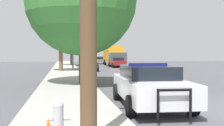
% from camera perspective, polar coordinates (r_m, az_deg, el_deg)
% --- Properties ---
extents(sidewalk_left, '(3.00, 110.00, 0.13)m').
position_cam_1_polar(sidewalk_left, '(8.68, -8.48, -9.97)').
color(sidewalk_left, '#A3A099').
rests_on(sidewalk_left, ground_plane).
extents(police_car, '(2.32, 5.16, 1.52)m').
position_cam_1_polar(police_car, '(9.90, 7.54, -4.39)').
color(police_car, white).
rests_on(police_car, ground_plane).
extents(fire_hydrant, '(0.51, 0.22, 0.75)m').
position_cam_1_polar(fire_hydrant, '(6.04, -10.83, -10.77)').
color(fire_hydrant, '#B7BCC1').
rests_on(fire_hydrant, sidewalk_left).
extents(traffic_light, '(3.46, 0.35, 5.39)m').
position_cam_1_polar(traffic_light, '(33.11, -5.70, 5.51)').
color(traffic_light, '#424247').
rests_on(traffic_light, sidewalk_left).
extents(car_background_midblock, '(2.11, 4.16, 1.36)m').
position_cam_1_polar(car_background_midblock, '(29.98, -4.80, -0.20)').
color(car_background_midblock, black).
rests_on(car_background_midblock, ground_plane).
extents(car_background_oncoming, '(1.90, 4.22, 1.30)m').
position_cam_1_polar(car_background_oncoming, '(37.49, 1.05, 0.20)').
color(car_background_oncoming, maroon).
rests_on(car_background_oncoming, ground_plane).
extents(car_background_distant, '(2.14, 4.02, 1.27)m').
position_cam_1_polar(car_background_distant, '(49.81, -2.60, 0.62)').
color(car_background_distant, slate).
rests_on(car_background_distant, ground_plane).
extents(box_truck, '(2.60, 7.11, 2.96)m').
position_cam_1_polar(box_truck, '(42.93, 0.38, 1.61)').
color(box_truck, '#474C51').
rests_on(box_truck, ground_plane).
extents(tree_sidewalk_near, '(6.38, 6.38, 7.97)m').
position_cam_1_polar(tree_sidewalk_near, '(16.56, -6.31, 12.56)').
color(tree_sidewalk_near, '#4C3823').
rests_on(tree_sidewalk_near, sidewalk_left).
extents(tree_sidewalk_mid, '(4.30, 4.30, 7.17)m').
position_cam_1_polar(tree_sidewalk_mid, '(28.48, -10.39, 8.52)').
color(tree_sidewalk_mid, brown).
rests_on(tree_sidewalk_mid, sidewalk_left).
extents(tree_sidewalk_far, '(5.31, 5.31, 7.72)m').
position_cam_1_polar(tree_sidewalk_far, '(42.13, -8.31, 6.48)').
color(tree_sidewalk_far, '#4C3823').
rests_on(tree_sidewalk_far, sidewalk_left).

